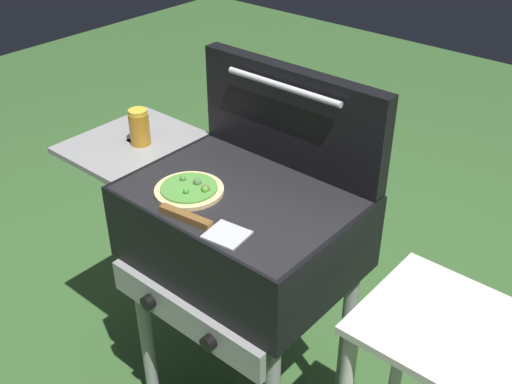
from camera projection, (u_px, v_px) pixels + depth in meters
The scene contains 5 objects.
grill at pixel (238, 232), 1.77m from camera, with size 0.96×0.53×0.90m.
grill_lid_open at pixel (291, 117), 1.75m from camera, with size 0.63×0.08×0.30m.
pizza_veggie at pixel (190, 190), 1.68m from camera, with size 0.19×0.19×0.03m.
sauce_jar at pixel (139, 127), 1.91m from camera, with size 0.06×0.06×0.12m.
spatula at pixel (202, 224), 1.55m from camera, with size 0.27×0.10×0.02m.
Camera 1 is at (0.96, -1.06, 1.80)m, focal length 42.69 mm.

